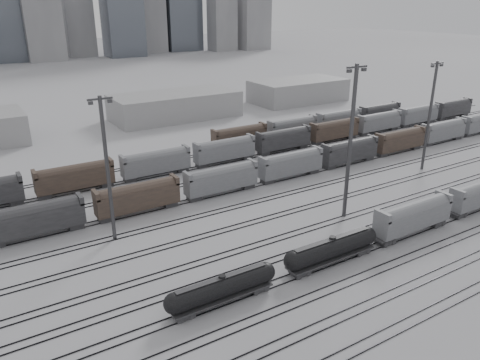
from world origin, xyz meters
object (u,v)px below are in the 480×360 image
hopper_car_b (480,193)px  light_mast_c (350,140)px  tank_car_b (332,249)px  tank_car_a (222,288)px  hopper_car_a (413,215)px

hopper_car_b → light_mast_c: (-22.55, 10.70, 10.78)m
tank_car_b → light_mast_c: 20.27m
tank_car_a → hopper_car_a: size_ratio=1.02×
tank_car_a → light_mast_c: 34.67m
light_mast_c → tank_car_a: bearing=-160.9°
tank_car_a → hopper_car_a: bearing=0.0°
light_mast_c → hopper_car_a: bearing=-67.0°
tank_car_b → hopper_car_a: size_ratio=1.09×
hopper_car_a → light_mast_c: 15.73m
tank_car_a → hopper_car_b: bearing=-0.0°
hopper_car_a → light_mast_c: bearing=113.0°
hopper_car_a → tank_car_a: bearing=180.0°
tank_car_b → hopper_car_a: bearing=0.0°
hopper_car_a → hopper_car_b: (18.00, -0.00, -0.19)m
tank_car_a → tank_car_b: bearing=-0.0°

